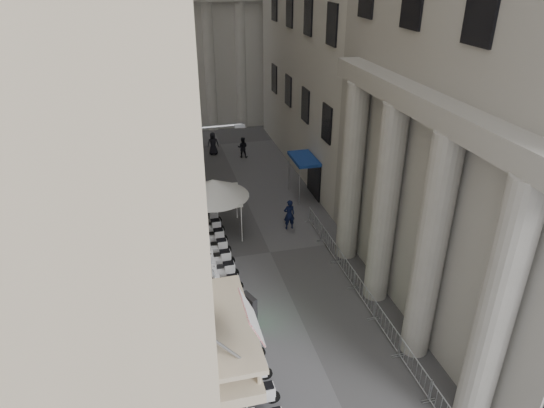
{
  "coord_description": "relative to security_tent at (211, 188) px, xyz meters",
  "views": [
    {
      "loc": [
        -5.81,
        -4.22,
        15.41
      ],
      "look_at": [
        -0.53,
        16.67,
        4.5
      ],
      "focal_mm": 32.0,
      "sensor_mm": 36.0,
      "label": 1
    }
  ],
  "objects": [
    {
      "name": "barrier_4",
      "position": [
        6.27,
        -6.63,
        -2.98
      ],
      "size": [
        0.6,
        2.4,
        1.1
      ],
      "primitive_type": null,
      "color": "#AEB1B6",
      "rests_on": "ground"
    },
    {
      "name": "pedestrian_b",
      "position": [
        4.28,
        12.06,
        -2.08
      ],
      "size": [
        1.05,
        0.93,
        1.81
      ],
      "primitive_type": "imported",
      "rotation": [
        0.0,
        0.0,
        2.82
      ],
      "color": "black",
      "rests_on": "ground"
    },
    {
      "name": "scooter_11",
      "position": [
        -0.2,
        -4.16,
        -2.98
      ],
      "size": [
        1.41,
        0.58,
        1.5
      ],
      "primitive_type": null,
      "rotation": [
        0.0,
        0.0,
        1.58
      ],
      "color": "white",
      "rests_on": "ground"
    },
    {
      "name": "barrier_1",
      "position": [
        6.27,
        -14.13,
        -2.98
      ],
      "size": [
        0.6,
        2.4,
        1.1
      ],
      "primitive_type": null,
      "color": "#AEB1B6",
      "rests_on": "ground"
    },
    {
      "name": "pedestrian_c",
      "position": [
        1.92,
        13.37,
        -1.99
      ],
      "size": [
        1.02,
        0.71,
        2.0
      ],
      "primitive_type": "imported",
      "rotation": [
        0.0,
        0.0,
        3.06
      ],
      "color": "black",
      "rests_on": "ground"
    },
    {
      "name": "street_lamp",
      "position": [
        -0.98,
        -4.69,
        2.0
      ],
      "size": [
        2.73,
        0.26,
        8.35
      ],
      "rotation": [
        0.0,
        0.0,
        0.03
      ],
      "color": "gray",
      "rests_on": "ground"
    },
    {
      "name": "blue_awning",
      "position": [
        7.03,
        3.37,
        -2.98
      ],
      "size": [
        1.6,
        3.0,
        3.0
      ],
      "primitive_type": null,
      "color": "navy",
      "rests_on": "ground"
    },
    {
      "name": "iron_fence",
      "position": [
        -1.42,
        -4.63,
        -2.98
      ],
      "size": [
        0.3,
        28.0,
        1.4
      ],
      "primitive_type": null,
      "color": "black",
      "rests_on": "ground"
    },
    {
      "name": "barrier_5",
      "position": [
        6.27,
        -4.13,
        -2.98
      ],
      "size": [
        0.6,
        2.4,
        1.1
      ],
      "primitive_type": null,
      "color": "#AEB1B6",
      "rests_on": "ground"
    },
    {
      "name": "scooter_5",
      "position": [
        -0.2,
        -11.51,
        -2.98
      ],
      "size": [
        1.41,
        0.58,
        1.5
      ],
      "primitive_type": null,
      "rotation": [
        0.0,
        0.0,
        1.58
      ],
      "color": "white",
      "rests_on": "ground"
    },
    {
      "name": "scooter_12",
      "position": [
        -0.2,
        -2.94,
        -2.98
      ],
      "size": [
        1.41,
        0.58,
        1.5
      ],
      "primitive_type": null,
      "rotation": [
        0.0,
        0.0,
        1.58
      ],
      "color": "white",
      "rests_on": "ground"
    },
    {
      "name": "scooter_4",
      "position": [
        -0.2,
        -12.73,
        -2.98
      ],
      "size": [
        1.41,
        0.58,
        1.5
      ],
      "primitive_type": null,
      "rotation": [
        0.0,
        0.0,
        1.58
      ],
      "color": "white",
      "rests_on": "ground"
    },
    {
      "name": "barrier_6",
      "position": [
        6.27,
        -1.63,
        -2.98
      ],
      "size": [
        0.6,
        2.4,
        1.1
      ],
      "primitive_type": null,
      "color": "#AEB1B6",
      "rests_on": "ground"
    },
    {
      "name": "scooter_7",
      "position": [
        -0.2,
        -9.06,
        -2.98
      ],
      "size": [
        1.41,
        0.58,
        1.5
      ],
      "primitive_type": null,
      "rotation": [
        0.0,
        0.0,
        1.58
      ],
      "color": "white",
      "rests_on": "ground"
    },
    {
      "name": "scooter_9",
      "position": [
        -0.2,
        -6.61,
        -2.98
      ],
      "size": [
        1.41,
        0.58,
        1.5
      ],
      "primitive_type": null,
      "rotation": [
        0.0,
        0.0,
        1.58
      ],
      "color": "white",
      "rests_on": "ground"
    },
    {
      "name": "scooter_10",
      "position": [
        -0.2,
        -5.39,
        -2.98
      ],
      "size": [
        1.41,
        0.58,
        1.5
      ],
      "primitive_type": null,
      "rotation": [
        0.0,
        0.0,
        1.58
      ],
      "color": "white",
      "rests_on": "ground"
    },
    {
      "name": "scooter_14",
      "position": [
        -0.2,
        -0.49,
        -2.98
      ],
      "size": [
        1.41,
        0.58,
        1.5
      ],
      "primitive_type": null,
      "rotation": [
        0.0,
        0.0,
        1.58
      ],
      "color": "white",
      "rests_on": "ground"
    },
    {
      "name": "scooter_15",
      "position": [
        -0.2,
        0.74,
        -2.98
      ],
      "size": [
        1.41,
        0.58,
        1.5
      ],
      "primitive_type": null,
      "rotation": [
        0.0,
        0.0,
        1.58
      ],
      "color": "white",
      "rests_on": "ground"
    },
    {
      "name": "scooter_6",
      "position": [
        -0.2,
        -10.28,
        -2.98
      ],
      "size": [
        1.41,
        0.58,
        1.5
      ],
      "primitive_type": null,
      "rotation": [
        0.0,
        0.0,
        1.58
      ],
      "color": "white",
      "rests_on": "ground"
    },
    {
      "name": "scooter_3",
      "position": [
        -0.2,
        -13.96,
        -2.98
      ],
      "size": [
        1.41,
        0.58,
        1.5
      ],
      "primitive_type": null,
      "rotation": [
        0.0,
        0.0,
        1.58
      ],
      "color": "white",
      "rests_on": "ground"
    },
    {
      "name": "security_tent",
      "position": [
        0.0,
        0.0,
        0.0
      ],
      "size": [
        4.4,
        4.4,
        3.57
      ],
      "color": "white",
      "rests_on": "ground"
    },
    {
      "name": "scooter_13",
      "position": [
        -0.2,
        -1.71,
        -2.98
      ],
      "size": [
        1.41,
        0.58,
        1.5
      ],
      "primitive_type": null,
      "rotation": [
        0.0,
        0.0,
        1.58
      ],
      "color": "white",
      "rests_on": "ground"
    },
    {
      "name": "barrier_2",
      "position": [
        6.27,
        -11.63,
        -2.98
      ],
      "size": [
        0.6,
        2.4,
        1.1
      ],
      "primitive_type": null,
      "color": "#AEB1B6",
      "rests_on": "ground"
    },
    {
      "name": "scooter_8",
      "position": [
        -0.2,
        -7.83,
        -2.98
      ],
      "size": [
        1.41,
        0.58,
        1.5
      ],
      "primitive_type": null,
      "rotation": [
        0.0,
        0.0,
        1.58
      ],
      "color": "white",
      "rests_on": "ground"
    },
    {
      "name": "pedestrian_a",
      "position": [
        4.75,
        -0.95,
        -1.98
      ],
      "size": [
        0.75,
        0.51,
        2.0
      ],
      "primitive_type": "imported",
      "rotation": [
        0.0,
        0.0,
        3.19
      ],
      "color": "black",
      "rests_on": "ground"
    },
    {
      "name": "barrier_3",
      "position": [
        6.27,
        -9.13,
        -2.98
      ],
      "size": [
        0.6,
        2.4,
        1.1
      ],
      "primitive_type": null,
      "color": "#AEB1B6",
      "rests_on": "ground"
    },
    {
      "name": "info_kiosk",
      "position": [
        0.39,
        -9.59,
        -2.03
      ],
      "size": [
        0.58,
        0.92,
        1.89
      ],
      "rotation": [
        0.0,
        0.0,
        0.39
      ],
      "color": "black",
      "rests_on": "ground"
    }
  ]
}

